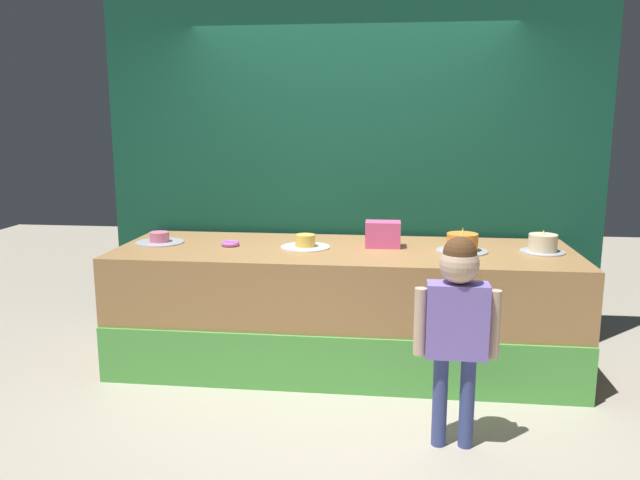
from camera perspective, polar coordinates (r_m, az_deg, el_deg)
name	(u,v)px	position (r m, az deg, el deg)	size (l,w,h in m)	color
ground_plane	(336,393)	(4.26, 1.49, -13.76)	(12.00, 12.00, 0.00)	#BCB29E
stage_platform	(343,307)	(4.61, 2.13, -6.10)	(3.27, 1.09, 0.87)	#B27F4C
curtain_backdrop	(351,168)	(5.06, 2.80, 6.59)	(3.95, 0.08, 2.79)	#144C38
child_figure	(457,314)	(3.44, 12.40, -6.58)	(0.46, 0.21, 1.18)	#3F4C8C
pink_box	(383,234)	(4.55, 5.75, 0.52)	(0.25, 0.16, 0.19)	#EB589A
donut	(230,244)	(4.63, -8.18, -0.33)	(0.13, 0.13, 0.03)	#CC66D8
cake_far_left	(160,239)	(4.84, -14.41, 0.06)	(0.36, 0.36, 0.08)	silver
cake_center_left	(305,243)	(4.52, -1.34, -0.28)	(0.36, 0.36, 0.10)	white
cake_center_right	(462,244)	(4.49, 12.83, -0.32)	(0.36, 0.36, 0.18)	silver
cake_far_right	(543,244)	(4.62, 19.64, -0.37)	(0.31, 0.31, 0.16)	silver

